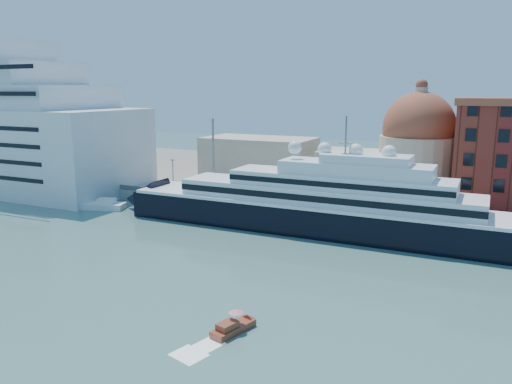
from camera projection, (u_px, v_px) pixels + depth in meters
The scene contains 9 objects.
ground at pixel (219, 261), 80.00m from camera, with size 400.00×400.00×0.00m, color #375F5E.
quay at pixel (295, 208), 109.86m from camera, with size 180.00×10.00×2.50m, color gray.
land at pixel (345, 180), 146.22m from camera, with size 260.00×72.00×2.00m, color slate.
quay_fence at pixel (288, 204), 105.50m from camera, with size 180.00×0.10×1.20m, color slate.
superyacht at pixel (301, 207), 97.18m from camera, with size 87.06×12.07×26.02m.
service_barge at pixel (100, 206), 114.45m from camera, with size 12.56×7.52×2.68m.
water_taxi at pixel (232, 327), 56.16m from camera, with size 3.40×6.01×2.71m.
church at pixel (353, 154), 126.25m from camera, with size 66.00×18.00×25.50m.
lamp_posts at pixel (240, 167), 111.90m from camera, with size 120.80×2.40×18.00m.
Camera 1 is at (37.84, -66.34, 26.89)m, focal length 35.00 mm.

